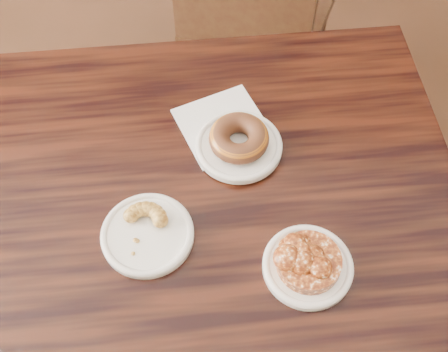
{
  "coord_description": "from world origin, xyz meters",
  "views": [
    {
      "loc": [
        0.01,
        -0.51,
        1.6
      ],
      "look_at": [
        0.01,
        0.01,
        0.8
      ],
      "focal_mm": 45.0,
      "sensor_mm": 36.0,
      "label": 1
    }
  ],
  "objects_px": {
    "cafe_table": "(221,297)",
    "cruller_fragment": "(146,230)",
    "apple_fritter": "(309,261)",
    "glazed_donut": "(239,138)",
    "chair_far": "(260,15)"
  },
  "relations": [
    {
      "from": "cafe_table",
      "to": "cruller_fragment",
      "type": "relative_size",
      "value": 9.62
    },
    {
      "from": "cruller_fragment",
      "to": "apple_fritter",
      "type": "bearing_deg",
      "value": -11.7
    },
    {
      "from": "glazed_donut",
      "to": "cruller_fragment",
      "type": "relative_size",
      "value": 1.21
    },
    {
      "from": "glazed_donut",
      "to": "cafe_table",
      "type": "bearing_deg",
      "value": -102.79
    },
    {
      "from": "cafe_table",
      "to": "chair_far",
      "type": "distance_m",
      "value": 0.87
    },
    {
      "from": "glazed_donut",
      "to": "cruller_fragment",
      "type": "height_order",
      "value": "glazed_donut"
    },
    {
      "from": "cafe_table",
      "to": "cruller_fragment",
      "type": "distance_m",
      "value": 0.42
    },
    {
      "from": "chair_far",
      "to": "cruller_fragment",
      "type": "height_order",
      "value": "chair_far"
    },
    {
      "from": "chair_far",
      "to": "cruller_fragment",
      "type": "relative_size",
      "value": 9.83
    },
    {
      "from": "cafe_table",
      "to": "cruller_fragment",
      "type": "height_order",
      "value": "cruller_fragment"
    },
    {
      "from": "glazed_donut",
      "to": "apple_fritter",
      "type": "xyz_separation_m",
      "value": [
        0.11,
        -0.24,
        -0.01
      ]
    },
    {
      "from": "glazed_donut",
      "to": "cruller_fragment",
      "type": "bearing_deg",
      "value": -130.17
    },
    {
      "from": "apple_fritter",
      "to": "cruller_fragment",
      "type": "distance_m",
      "value": 0.27
    },
    {
      "from": "glazed_donut",
      "to": "chair_far",
      "type": "bearing_deg",
      "value": 84.15
    },
    {
      "from": "cafe_table",
      "to": "apple_fritter",
      "type": "distance_m",
      "value": 0.44
    }
  ]
}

